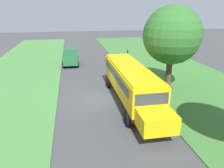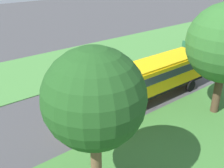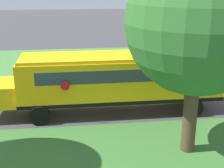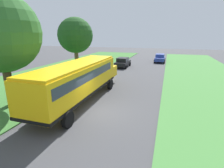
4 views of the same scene
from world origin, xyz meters
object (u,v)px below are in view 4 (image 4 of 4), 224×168
Objects in this scene: school_bus at (80,78)px; oak_tree_beside_bus at (1,32)px; oak_tree_roadside_mid at (76,36)px; car_black_nearest at (123,62)px; car_blue_middle at (160,58)px.

school_bus is 1.53× the size of oak_tree_beside_bus.
school_bus is 10.59m from oak_tree_roadside_mid.
school_bus is at bearing -88.02° from car_black_nearest.
car_black_nearest is 9.37m from car_blue_middle.
school_bus reaches higher than car_blue_middle.
oak_tree_roadside_mid is (-0.32, 11.07, -0.32)m from oak_tree_beside_bus.
car_black_nearest is at bearing 58.39° from oak_tree_roadside_mid.
oak_tree_beside_bus is at bearing -110.65° from car_blue_middle.
school_bus is 2.82× the size of car_black_nearest.
oak_tree_beside_bus reaches higher than car_blue_middle.
car_blue_middle is at bearing 77.89° from school_bus.
oak_tree_roadside_mid reaches higher than school_bus.
school_bus is 24.08m from car_blue_middle.
car_black_nearest is 1.00× the size of car_blue_middle.
school_bus is at bearing 25.96° from oak_tree_beside_bus.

